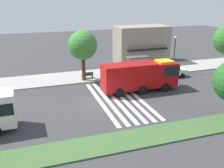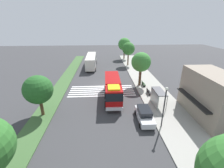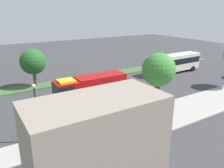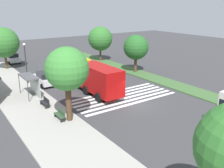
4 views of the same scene
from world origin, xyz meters
name	(u,v)px [view 4 (image 4 of 4)]	position (x,y,z in m)	size (l,w,h in m)	color
ground_plane	(136,103)	(0.00, 0.00, 0.00)	(120.00, 120.00, 0.00)	#38383A
sidewalk	(51,126)	(0.00, 9.81, 0.07)	(60.00, 5.72, 0.14)	#9E9B93
median_strip	(187,89)	(0.00, -8.45, 0.07)	(60.00, 3.00, 0.14)	#3D6033
crosswalk	(123,97)	(2.38, 0.00, 0.01)	(4.95, 12.51, 0.01)	silver
fire_truck	(93,76)	(6.03, 1.88, 2.06)	(9.61, 2.90, 3.68)	#A50C0C
parked_car_west	(44,78)	(12.34, 5.75, 0.90)	(4.61, 2.04, 1.76)	silver
parked_car_mid	(12,58)	(28.98, 5.75, 0.93)	(4.31, 2.06, 1.85)	silver
bus_stop_shelter	(32,81)	(8.56, 8.62, 1.89)	(3.50, 1.40, 2.46)	#4C4C51
bench_near_shelter	(45,102)	(4.56, 8.59, 0.59)	(1.60, 0.50, 0.90)	black
bench_west_of_shelter	(60,115)	(0.70, 8.59, 0.59)	(1.60, 0.50, 0.90)	#2D472D
street_lamp	(26,60)	(13.96, 7.55, 3.41)	(0.36, 0.36, 5.46)	#2D2D30
sidewalk_tree_center	(67,69)	(0.04, 7.95, 4.98)	(3.90, 3.90, 6.84)	#47301E
sidewalk_tree_far_east	(4,43)	(24.14, 7.95, 4.49)	(4.92, 4.92, 6.82)	#513823
median_tree_far_west	(136,47)	(10.29, -8.45, 4.05)	(3.90, 3.90, 5.88)	#513823
median_tree_west	(100,39)	(20.71, -8.45, 4.30)	(4.53, 4.53, 6.43)	#513823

